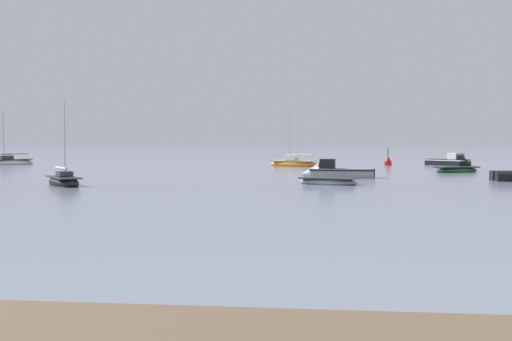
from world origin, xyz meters
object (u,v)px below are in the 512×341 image
(motorboat_moored_2, at_px, (454,163))
(channel_buoy, at_px, (388,162))
(sailboat_moored_0, at_px, (64,181))
(sailboat_moored_3, at_px, (9,162))
(rowboat_moored_0, at_px, (328,182))
(motorboat_moored_3, at_px, (331,173))
(rowboat_moored_2, at_px, (457,170))
(sailboat_moored_2, at_px, (293,164))

(motorboat_moored_2, bearing_deg, channel_buoy, -128.22)
(sailboat_moored_0, relative_size, channel_buoy, 2.43)
(motorboat_moored_2, relative_size, channel_buoy, 2.63)
(motorboat_moored_2, height_order, sailboat_moored_3, sailboat_moored_3)
(rowboat_moored_0, xyz_separation_m, motorboat_moored_2, (15.62, 36.28, 0.18))
(sailboat_moored_0, relative_size, motorboat_moored_3, 0.94)
(rowboat_moored_0, xyz_separation_m, motorboat_moored_3, (0.31, 8.33, 0.16))
(channel_buoy, bearing_deg, rowboat_moored_2, -75.41)
(sailboat_moored_3, height_order, motorboat_moored_3, sailboat_moored_3)
(rowboat_moored_2, height_order, motorboat_moored_3, motorboat_moored_3)
(sailboat_moored_0, xyz_separation_m, motorboat_moored_3, (17.35, 10.95, 0.09))
(sailboat_moored_3, bearing_deg, channel_buoy, 132.61)
(rowboat_moored_0, relative_size, motorboat_moored_2, 0.69)
(motorboat_moored_3, relative_size, channel_buoy, 2.58)
(sailboat_moored_3, bearing_deg, rowboat_moored_0, 89.62)
(rowboat_moored_2, bearing_deg, motorboat_moored_2, 50.79)
(motorboat_moored_3, height_order, channel_buoy, channel_buoy)
(motorboat_moored_3, bearing_deg, rowboat_moored_2, -135.20)
(sailboat_moored_0, relative_size, sailboat_moored_3, 0.78)
(sailboat_moored_2, relative_size, channel_buoy, 3.05)
(sailboat_moored_3, height_order, channel_buoy, sailboat_moored_3)
(motorboat_moored_2, xyz_separation_m, motorboat_moored_3, (-15.30, -27.96, -0.02))
(sailboat_moored_0, bearing_deg, rowboat_moored_2, 88.90)
(rowboat_moored_2, relative_size, sailboat_moored_3, 0.67)
(motorboat_moored_3, distance_m, channel_buoy, 28.52)
(motorboat_moored_2, height_order, rowboat_moored_2, motorboat_moored_2)
(rowboat_moored_2, distance_m, channel_buoy, 18.01)
(rowboat_moored_0, distance_m, channel_buoy, 36.69)
(motorboat_moored_2, distance_m, channel_buoy, 7.98)
(motorboat_moored_2, bearing_deg, sailboat_moored_2, -118.34)
(channel_buoy, bearing_deg, motorboat_moored_3, -104.91)
(rowboat_moored_2, bearing_deg, sailboat_moored_0, -172.50)
(sailboat_moored_2, xyz_separation_m, rowboat_moored_2, (15.99, -13.43, -0.11))
(sailboat_moored_0, bearing_deg, motorboat_moored_2, 103.08)
(rowboat_moored_0, xyz_separation_m, rowboat_moored_2, (12.18, 18.46, 0.03))
(motorboat_moored_2, distance_m, rowboat_moored_2, 18.15)
(rowboat_moored_0, distance_m, motorboat_moored_2, 39.50)
(rowboat_moored_0, distance_m, motorboat_moored_3, 8.33)
(rowboat_moored_0, height_order, rowboat_moored_2, rowboat_moored_2)
(sailboat_moored_0, distance_m, sailboat_moored_3, 42.35)
(rowboat_moored_0, bearing_deg, sailboat_moored_3, 159.43)
(sailboat_moored_2, bearing_deg, sailboat_moored_3, 21.70)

